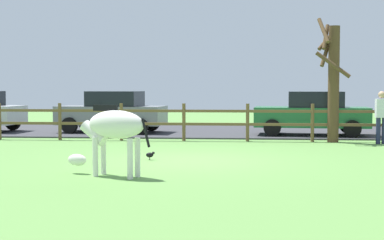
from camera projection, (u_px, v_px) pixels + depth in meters
name	position (u px, v px, depth m)	size (l,w,h in m)	color
ground_plane	(188.00, 160.00, 13.76)	(60.00, 60.00, 0.00)	#5B8C42
parking_asphalt	(208.00, 130.00, 23.01)	(28.00, 7.40, 0.05)	#38383D
paddock_fence	(184.00, 119.00, 18.74)	(20.96, 0.11, 1.23)	brown
bare_tree	(333.00, 79.00, 18.21)	(1.09, 1.21, 3.99)	#513A23
zebra	(113.00, 130.00, 11.23)	(1.85, 0.95, 1.41)	white
crow_on_grass	(150.00, 155.00, 13.83)	(0.22, 0.10, 0.20)	black
parked_car_green	(312.00, 113.00, 20.42)	(4.15, 2.19, 1.56)	#236B38
parked_car_grey	(113.00, 111.00, 21.66)	(4.14, 2.19, 1.56)	slate
visitor_near_fence	(381.00, 115.00, 17.70)	(0.37, 0.23, 1.64)	#232847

